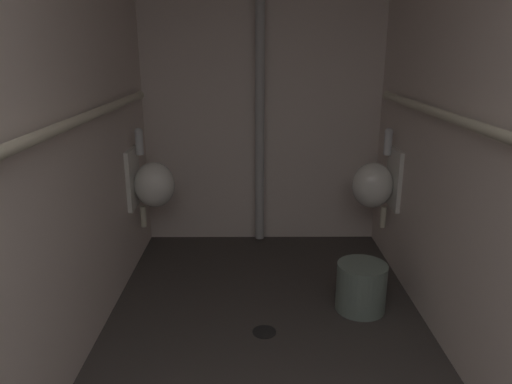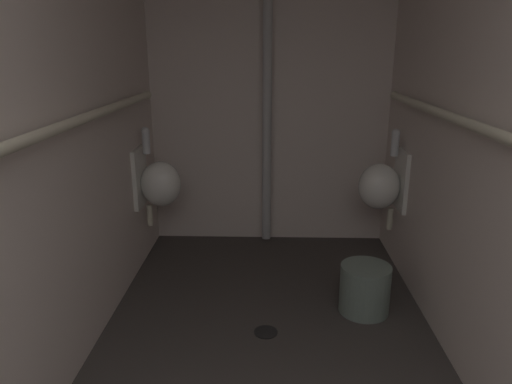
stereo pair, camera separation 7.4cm
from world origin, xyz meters
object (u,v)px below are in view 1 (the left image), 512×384
at_px(floor_drain, 264,332).
at_px(waste_bin, 361,287).
at_px(urinal_left_mid, 151,183).
at_px(urinal_right_mid, 376,184).
at_px(standpipe_back_wall, 260,86).

distance_m(floor_drain, waste_bin, 0.69).
distance_m(urinal_left_mid, urinal_right_mid, 1.66).
xyz_separation_m(standpipe_back_wall, waste_bin, (0.63, -1.13, -1.16)).
relative_size(standpipe_back_wall, waste_bin, 8.21).
distance_m(standpipe_back_wall, floor_drain, 1.91).
bearing_deg(waste_bin, floor_drain, -157.39).
bearing_deg(standpipe_back_wall, urinal_right_mid, -28.75).
height_order(urinal_right_mid, waste_bin, urinal_right_mid).
xyz_separation_m(urinal_left_mid, urinal_right_mid, (1.66, -0.02, 0.00)).
bearing_deg(urinal_left_mid, waste_bin, -25.49).
bearing_deg(urinal_right_mid, urinal_left_mid, 179.25).
bearing_deg(floor_drain, waste_bin, 22.61).
relative_size(urinal_left_mid, urinal_right_mid, 1.00).
xyz_separation_m(urinal_right_mid, waste_bin, (-0.22, -0.66, -0.49)).
bearing_deg(urinal_left_mid, standpipe_back_wall, 28.78).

